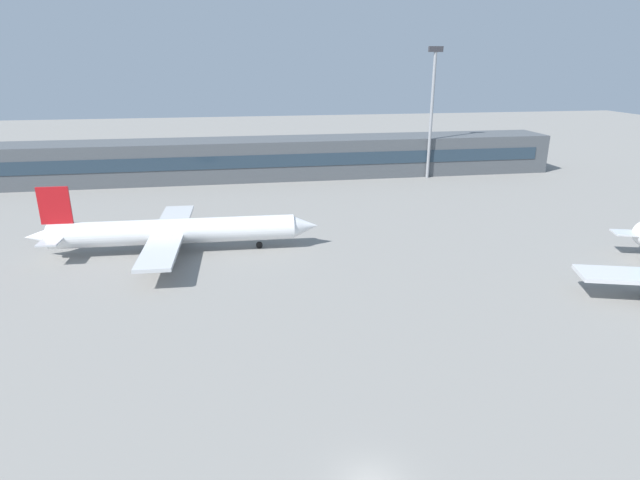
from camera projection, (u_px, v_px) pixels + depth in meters
The scene contains 4 objects.
ground_plane at pixel (295, 262), 70.89m from camera, with size 400.00×400.00×0.00m, color gray.
terminal_building at pixel (266, 158), 121.04m from camera, with size 136.63×12.13×9.00m.
airplane_mid at pixel (177, 231), 73.73m from camera, with size 40.80×28.40×10.08m.
floodlight_tower_west at pixel (432, 105), 116.85m from camera, with size 3.20×0.80×29.12m.
Camera 1 is at (-7.71, -25.63, 26.06)m, focal length 29.07 mm.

